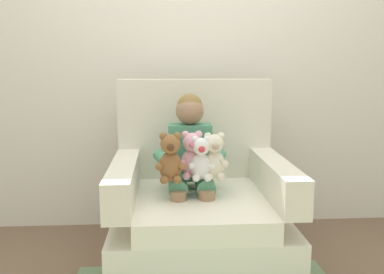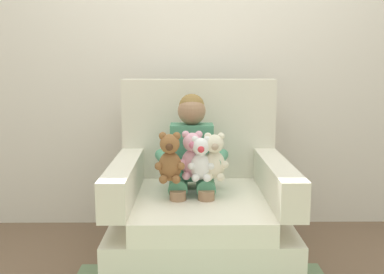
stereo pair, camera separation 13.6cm
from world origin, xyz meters
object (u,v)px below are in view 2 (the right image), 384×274
Objects in this scene: plush_cream at (214,158)px; plush_pink at (192,156)px; plush_brown at (170,159)px; armchair at (200,209)px; plush_white at (201,160)px; seated_child at (192,156)px.

plush_pink is (-0.12, 0.03, 0.00)m from plush_cream.
plush_pink is 0.15m from plush_brown.
armchair is 0.36m from plush_pink.
plush_white is 0.18m from plush_brown.
seated_child is at bearing 125.86° from plush_cream.
seated_child is 3.07× the size of plush_cream.
seated_child reaches higher than plush_pink.
plush_white is 0.90× the size of plush_brown.
plush_brown is at bearing -170.27° from plush_white.
armchair is 0.37m from plush_cream.
plush_white is (0.00, -0.14, 0.34)m from armchair.
armchair reaches higher than plush_brown.
plush_white is 0.92× the size of plush_pink.
armchair is at bearing 43.64° from plush_pink.
seated_child reaches higher than plush_white.
armchair is 0.43m from plush_brown.
plush_cream is 0.25m from plush_brown.
seated_child is at bearing 67.06° from plush_brown.
plush_cream is (0.08, -0.12, 0.34)m from armchair.
plush_brown is at bearing -172.71° from plush_cream.
armchair is 4.00× the size of plush_pink.
plush_white is (-0.08, -0.02, -0.01)m from plush_cream.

